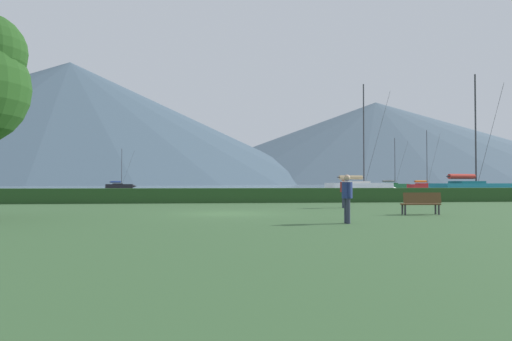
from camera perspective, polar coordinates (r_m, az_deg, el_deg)
name	(u,v)px	position (r m, az deg, el deg)	size (l,w,h in m)	color
ground_plane	(228,214)	(20.97, -3.44, -5.22)	(1000.00, 1000.00, 0.00)	#385B33
harbor_water	(208,186)	(157.91, -5.81, -1.87)	(320.00, 246.00, 0.00)	gray
hedge_line	(220,195)	(31.93, -4.38, -3.02)	(80.00, 1.20, 0.97)	#284C23
sailboat_slip_2	(425,186)	(90.81, 19.74, -1.80)	(7.17, 3.06, 10.78)	red
sailboat_slip_4	(393,186)	(99.76, 16.21, -1.77)	(7.48, 2.76, 10.40)	#236B38
sailboat_slip_5	(120,186)	(107.10, -16.13, -1.77)	(6.69, 2.59, 8.65)	black
sailboat_slip_6	(472,188)	(51.38, 24.60, -1.96)	(9.37, 4.41, 12.16)	#19707A
sailboat_slip_7	(360,187)	(59.53, 12.44, -1.94)	(9.43, 4.05, 13.54)	white
park_bench_near_path	(421,202)	(21.40, 19.31, -3.64)	(1.65, 0.56, 0.95)	brown
person_seated_viewer	(347,195)	(16.25, 10.94, -2.88)	(0.36, 0.57, 1.65)	#2D3347
person_standing_walker	(343,190)	(25.87, 10.51, -2.31)	(0.36, 0.56, 1.65)	#2D3347
distant_hill_west_ridge	(69,123)	(346.32, -21.60, 5.37)	(352.56, 352.56, 83.00)	#425666
distant_hill_central_peak	(376,143)	(396.38, 14.28, 3.25)	(356.98, 356.98, 66.11)	#4C6070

